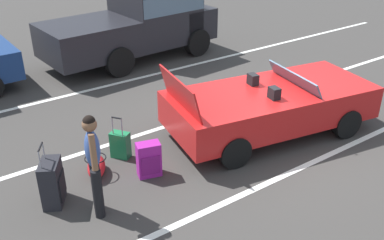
{
  "coord_description": "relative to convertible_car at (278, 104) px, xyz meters",
  "views": [
    {
      "loc": [
        -5.78,
        -5.54,
        4.34
      ],
      "look_at": [
        -1.8,
        0.13,
        0.75
      ],
      "focal_mm": 41.04,
      "sensor_mm": 36.0,
      "label": 1
    }
  ],
  "objects": [
    {
      "name": "ground_plane",
      "position": [
        -0.2,
        0.03,
        -0.59
      ],
      "size": [
        80.0,
        80.0,
        0.0
      ],
      "primitive_type": "plane",
      "color": "#383533"
    },
    {
      "name": "lot_line_near",
      "position": [
        -0.2,
        -1.28,
        -0.59
      ],
      "size": [
        18.0,
        0.12,
        0.01
      ],
      "primitive_type": "cube",
      "color": "silver",
      "rests_on": "ground_plane"
    },
    {
      "name": "lot_line_mid",
      "position": [
        -0.2,
        1.42,
        -0.59
      ],
      "size": [
        18.0,
        0.12,
        0.01
      ],
      "primitive_type": "cube",
      "color": "silver",
      "rests_on": "ground_plane"
    },
    {
      "name": "lot_line_far",
      "position": [
        -0.2,
        4.12,
        -0.59
      ],
      "size": [
        18.0,
        0.12,
        0.01
      ],
      "primitive_type": "cube",
      "color": "silver",
      "rests_on": "ground_plane"
    },
    {
      "name": "convertible_car",
      "position": [
        0.0,
        0.0,
        0.0
      ],
      "size": [
        4.38,
        2.44,
        1.53
      ],
      "rotation": [
        0.0,
        0.0,
        -0.17
      ],
      "color": "red",
      "rests_on": "ground_plane"
    },
    {
      "name": "suitcase_large_black",
      "position": [
        -4.56,
        0.28,
        -0.22
      ],
      "size": [
        0.48,
        0.56,
        1.03
      ],
      "rotation": [
        0.0,
        0.0,
        5.76
      ],
      "color": "black",
      "rests_on": "ground_plane"
    },
    {
      "name": "suitcase_medium_bright",
      "position": [
        -2.96,
        0.08,
        -0.28
      ],
      "size": [
        0.45,
        0.35,
        0.62
      ],
      "rotation": [
        0.0,
        0.0,
        4.44
      ],
      "color": "#991E8C",
      "rests_on": "ground_plane"
    },
    {
      "name": "suitcase_small_carryon",
      "position": [
        -3.09,
        0.89,
        -0.34
      ],
      "size": [
        0.36,
        0.39,
        0.85
      ],
      "rotation": [
        0.0,
        0.0,
        0.62
      ],
      "color": "#19723F",
      "rests_on": "ground_plane"
    },
    {
      "name": "duffel_bag",
      "position": [
        -3.69,
        0.62,
        -0.43
      ],
      "size": [
        0.56,
        0.71,
        0.34
      ],
      "rotation": [
        0.0,
        0.0,
        4.23
      ],
      "color": "red",
      "rests_on": "ground_plane"
    },
    {
      "name": "traveler_person",
      "position": [
        -4.08,
        -0.34,
        0.34
      ],
      "size": [
        0.31,
        0.6,
        1.65
      ],
      "rotation": [
        0.0,
        0.0,
        -0.32
      ],
      "color": "black",
      "rests_on": "ground_plane"
    },
    {
      "name": "parked_pickup_truck_far",
      "position": [
        0.03,
        5.57,
        0.51
      ],
      "size": [
        5.12,
        2.33,
        2.1
      ],
      "rotation": [
        0.0,
        0.0,
        0.07
      ],
      "color": "black",
      "rests_on": "ground_plane"
    }
  ]
}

